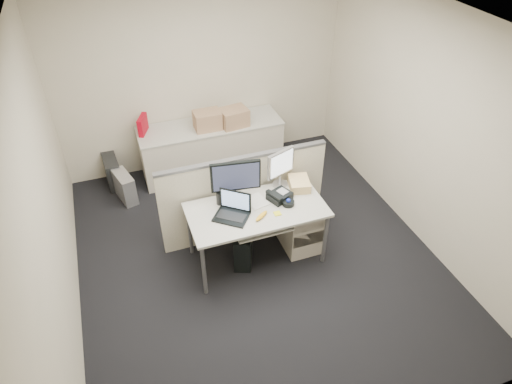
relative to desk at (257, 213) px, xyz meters
name	(u,v)px	position (x,y,z in m)	size (l,w,h in m)	color
floor	(257,257)	(0.00, 0.00, -0.67)	(4.00, 4.50, 0.01)	black
ceiling	(257,24)	(0.00, 0.00, 2.04)	(4.00, 4.50, 0.01)	white
wall_back	(201,75)	(0.00, 2.25, 0.69)	(4.00, 0.02, 2.70)	beige
wall_front	(377,348)	(0.00, -2.25, 0.69)	(4.00, 0.02, 2.70)	beige
wall_left	(44,204)	(-2.00, 0.00, 0.69)	(0.02, 4.50, 2.70)	beige
wall_right	(425,128)	(2.00, 0.00, 0.69)	(0.02, 4.50, 2.70)	beige
desk	(257,213)	(0.00, 0.00, 0.00)	(1.50, 0.75, 0.73)	beige
keyboard_tray	(262,227)	(0.00, -0.18, -0.04)	(0.62, 0.32, 0.02)	beige
drawer_pedestal	(299,223)	(0.55, 0.05, -0.34)	(0.40, 0.55, 0.65)	#B5AF9E
cubicle_partition	(244,198)	(0.00, 0.45, -0.11)	(2.00, 0.06, 1.10)	beige
back_counter	(212,148)	(0.00, 1.93, -0.30)	(2.00, 0.60, 0.72)	#B5AF9E
monitor_main	(236,183)	(-0.17, 0.18, 0.33)	(0.54, 0.21, 0.54)	black
monitor_small	(280,169)	(0.40, 0.32, 0.29)	(0.37, 0.18, 0.45)	#B7B7BC
laptop	(231,208)	(-0.30, -0.04, 0.20)	(0.35, 0.26, 0.26)	black
trackball	(288,203)	(0.35, -0.05, 0.09)	(0.13, 0.13, 0.05)	black
desk_phone	(280,196)	(0.30, 0.08, 0.10)	(0.24, 0.20, 0.08)	black
paper_stack	(257,201)	(0.04, 0.12, 0.07)	(0.20, 0.25, 0.01)	silver
sticky_pad	(277,213)	(0.18, -0.15, 0.07)	(0.07, 0.07, 0.01)	yellow
travel_mug	(220,198)	(-0.35, 0.22, 0.14)	(0.07, 0.07, 0.16)	black
banana	(261,216)	(0.00, -0.15, 0.09)	(0.20, 0.05, 0.04)	yellow
cellphone	(239,204)	(-0.15, 0.14, 0.07)	(0.05, 0.09, 0.01)	black
manila_folders	(299,184)	(0.59, 0.20, 0.12)	(0.22, 0.29, 0.11)	#EBC67F
keyboard	(265,222)	(0.05, -0.14, -0.02)	(0.44, 0.16, 0.02)	black
pc_tower_desk	(244,245)	(-0.15, 0.02, -0.44)	(0.19, 0.47, 0.44)	black
pc_tower_spare_dark	(113,172)	(-1.42, 2.03, -0.45)	(0.18, 0.45, 0.42)	black
pc_tower_spare_silver	(125,187)	(-1.30, 1.63, -0.46)	(0.17, 0.43, 0.40)	#B7B7BC
cardboard_box_left	(207,121)	(-0.05, 1.85, 0.19)	(0.36, 0.27, 0.27)	#A17C5C
cardboard_box_right	(234,118)	(0.32, 1.81, 0.19)	(0.37, 0.29, 0.27)	#A17C5C
red_binder	(143,125)	(-0.90, 2.03, 0.19)	(0.07, 0.28, 0.26)	#A60417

